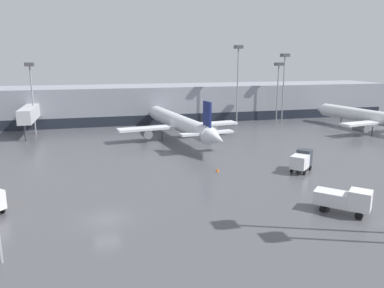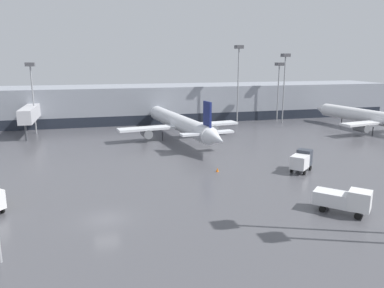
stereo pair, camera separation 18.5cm
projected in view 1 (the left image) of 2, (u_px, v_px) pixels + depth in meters
name	position (u px, v px, depth m)	size (l,w,h in m)	color
ground_plane	(107.00, 219.00, 37.73)	(320.00, 320.00, 0.00)	#4C4C51
terminal_building	(97.00, 104.00, 95.16)	(160.00, 28.98, 9.00)	gray
parked_jet_0	(180.00, 123.00, 75.34)	(25.24, 38.41, 8.89)	silver
parked_jet_1	(381.00, 119.00, 80.61)	(21.57, 39.69, 9.23)	white
service_truck_0	(344.00, 199.00, 39.02)	(5.34, 5.42, 2.73)	silver
service_truck_2	(302.00, 160.00, 53.48)	(4.48, 4.31, 2.98)	silver
traffic_cone_3	(217.00, 170.00, 53.66)	(0.42, 0.42, 0.56)	orange
apron_light_mast_0	(278.00, 74.00, 95.15)	(1.80, 1.80, 14.91)	gray
apron_light_mast_1	(284.00, 68.00, 91.51)	(1.80, 1.80, 17.07)	gray
apron_light_mast_2	(31.00, 77.00, 78.37)	(1.80, 1.80, 15.08)	gray
apron_light_mast_4	(238.00, 63.00, 90.26)	(1.80, 1.80, 19.00)	gray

